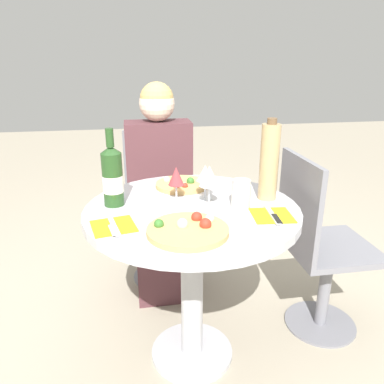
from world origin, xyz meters
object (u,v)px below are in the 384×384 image
at_px(chair_behind_diner, 159,208).
at_px(wine_bottle, 113,177).
at_px(dining_table, 192,240).
at_px(seated_diner, 161,201).
at_px(pizza_large, 188,229).
at_px(chair_empty_side, 318,250).
at_px(tall_carafe, 269,162).

relative_size(chair_behind_diner, wine_bottle, 2.89).
xyz_separation_m(dining_table, seated_diner, (-0.08, 0.61, -0.06)).
bearing_deg(pizza_large, seated_diner, 91.76).
xyz_separation_m(seated_diner, chair_empty_side, (0.71, -0.52, -0.10)).
bearing_deg(dining_table, wine_bottle, 165.91).
distance_m(pizza_large, wine_bottle, 0.42).
distance_m(chair_behind_diner, seated_diner, 0.17).
bearing_deg(wine_bottle, chair_behind_diner, 70.91).
distance_m(dining_table, seated_diner, 0.62).
bearing_deg(chair_empty_side, seated_diner, -126.21).
bearing_deg(tall_carafe, chair_behind_diner, 119.99).
bearing_deg(dining_table, tall_carafe, 7.18).
bearing_deg(tall_carafe, pizza_large, -144.61).
distance_m(chair_behind_diner, pizza_large, 1.03).
height_order(dining_table, tall_carafe, tall_carafe).
height_order(seated_diner, pizza_large, seated_diner).
height_order(chair_behind_diner, chair_empty_side, same).
distance_m(dining_table, chair_empty_side, 0.66).
bearing_deg(chair_behind_diner, chair_empty_side, 137.15).
bearing_deg(seated_diner, chair_empty_side, 143.79).
xyz_separation_m(chair_behind_diner, pizza_large, (0.03, -0.98, 0.32)).
bearing_deg(chair_empty_side, pizza_large, -64.59).
height_order(seated_diner, wine_bottle, seated_diner).
bearing_deg(tall_carafe, chair_empty_side, 9.84).
bearing_deg(chair_empty_side, wine_bottle, -89.03).
relative_size(wine_bottle, tall_carafe, 0.92).
height_order(chair_behind_diner, wine_bottle, wine_bottle).
relative_size(dining_table, seated_diner, 0.73).
height_order(seated_diner, tall_carafe, seated_diner).
relative_size(chair_behind_diner, tall_carafe, 2.65).
distance_m(chair_behind_diner, chair_empty_side, 0.97).
bearing_deg(wine_bottle, chair_empty_side, 0.97).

